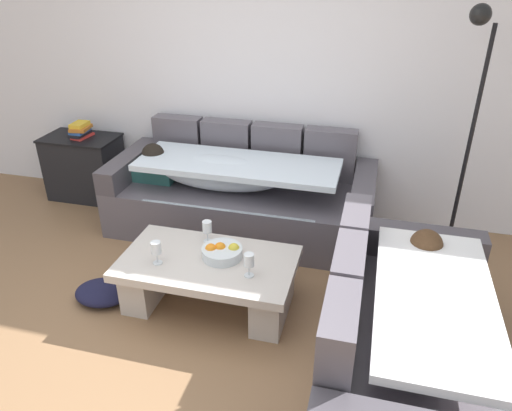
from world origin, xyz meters
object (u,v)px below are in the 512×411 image
Objects in this scene: couch_near_window at (407,342)px; book_stack_on_cabinet at (80,130)px; crumpled_garment at (103,292)px; fruit_bowl at (222,252)px; wine_glass_far_back at (207,228)px; coffee_table at (209,277)px; wine_glass_near_right at (249,261)px; wine_glass_near_left at (156,249)px; couch_along_wall at (238,194)px; floor_lamp at (467,125)px; side_cabinet at (85,167)px.

couch_near_window is 7.47× the size of book_stack_on_cabinet.
crumpled_garment is at bearing -55.95° from book_stack_on_cabinet.
book_stack_on_cabinet is 0.58× the size of crumpled_garment.
fruit_bowl is 0.24m from wine_glass_far_back.
book_stack_on_cabinet reaches higher than coffee_table.
fruit_bowl is (-1.23, 0.48, 0.09)m from couch_near_window.
fruit_bowl is 1.69× the size of wine_glass_near_right.
book_stack_on_cabinet reaches higher than fruit_bowl.
wine_glass_near_left reaches higher than fruit_bowl.
fruit_bowl is 1.69× the size of wine_glass_near_left.
couch_along_wall is 2.09m from couch_near_window.
floor_lamp reaches higher than wine_glass_near_right.
book_stack_on_cabinet reaches higher than wine_glass_near_left.
side_cabinet reaches higher than wine_glass_near_right.
coffee_table is at bearing 161.84° from wine_glass_near_right.
couch_near_window is at bearing -17.45° from wine_glass_near_right.
crumpled_garment is (-0.45, -0.02, -0.44)m from wine_glass_near_left.
couch_near_window is 1.54m from wine_glass_far_back.
wine_glass_far_back is 0.09× the size of floor_lamp.
fruit_bowl is 0.39× the size of side_cabinet.
wine_glass_near_left is 0.64m from wine_glass_near_right.
couch_along_wall is 1.93m from floor_lamp.
book_stack_on_cabinet is (-1.77, 1.33, 0.47)m from coffee_table.
crumpled_garment is at bearing -177.13° from wine_glass_near_left.
book_stack_on_cabinet is at bearing 145.54° from fruit_bowl.
crumpled_garment is at bearing -151.93° from wine_glass_far_back.
floor_lamp is (1.65, 1.11, 0.88)m from coffee_table.
coffee_table is at bearing -37.02° from book_stack_on_cabinet.
wine_glass_far_back is (-0.16, 0.16, 0.08)m from fruit_bowl.
floor_lamp is at bearing 33.98° from coffee_table.
coffee_table is (0.11, -1.10, -0.09)m from couch_along_wall.
side_cabinet reaches higher than wine_glass_near_left.
couch_along_wall is at bearing 109.88° from wine_glass_near_right.
wine_glass_far_back is at bearing 28.07° from crumpled_garment.
wine_glass_far_back reaches higher than fruit_bowl.
floor_lamp is at bearing -12.26° from couch_near_window.
couch_along_wall is at bearing 95.95° from coffee_table.
fruit_bowl is at bearing 25.02° from wine_glass_near_left.
book_stack_on_cabinet is at bearing 2.92° from side_cabinet.
floor_lamp is at bearing 27.48° from crumpled_garment.
side_cabinet is (-1.71, 1.11, -0.17)m from wine_glass_far_back.
coffee_table is 3.00× the size of crumpled_garment.
couch_along_wall is 13.74× the size of wine_glass_far_back.
coffee_table is 4.29× the size of fruit_bowl.
book_stack_on_cabinet is at bearing 146.68° from wine_glass_far_back.
wine_glass_near_left reaches higher than crumpled_garment.
wine_glass_far_back is (0.04, -0.88, 0.16)m from couch_along_wall.
crumpled_garment is at bearing -177.89° from wine_glass_near_right.
book_stack_on_cabinet is at bearing 124.05° from crumpled_garment.
coffee_table is at bearing -143.46° from fruit_bowl.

